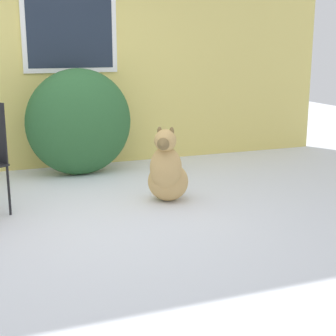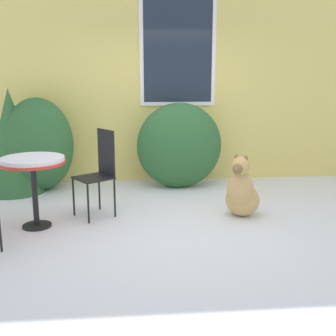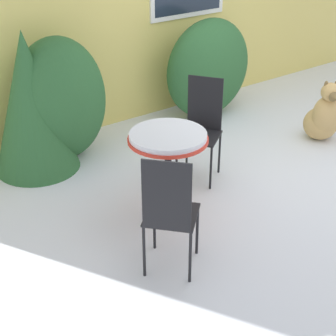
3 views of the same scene
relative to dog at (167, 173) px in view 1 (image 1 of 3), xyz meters
name	(u,v)px [view 1 (image 1 of 3)]	position (x,y,z in m)	size (l,w,h in m)	color
ground_plane	(88,217)	(-0.87, -0.20, -0.31)	(16.00, 16.00, 0.00)	white
house_wall	(49,52)	(-0.86, 2.00, 1.20)	(8.00, 0.10, 2.95)	#E5D16B
shrub_middle	(79,122)	(-0.61, 1.46, 0.35)	(1.31, 0.60, 1.32)	#2D6033
dog	(167,173)	(0.00, 0.00, 0.00)	(0.57, 0.60, 0.80)	tan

